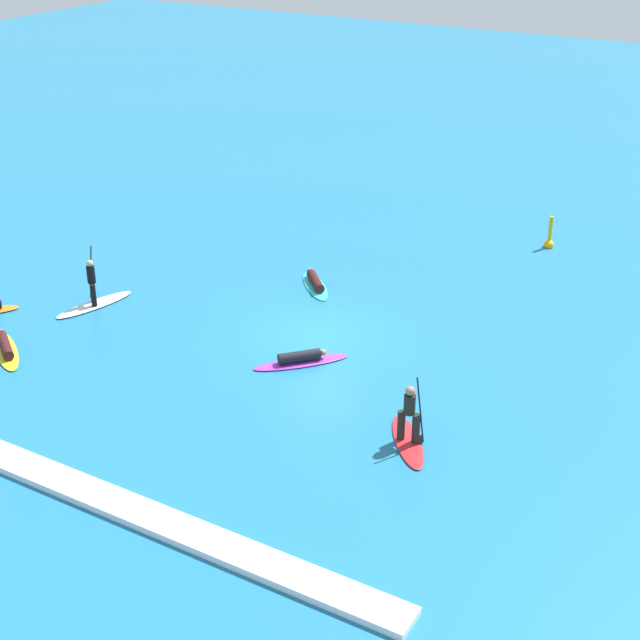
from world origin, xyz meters
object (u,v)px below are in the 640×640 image
surfer_on_red_board (409,428)px  surfer_on_teal_board (315,283)px  marker_buoy (549,241)px  surfer_on_white_board (94,296)px  surfer_on_purple_board (301,359)px  surfer_on_yellow_board (5,347)px

surfer_on_red_board → surfer_on_teal_board: (-7.28, 7.47, -0.30)m
surfer_on_teal_board → marker_buoy: (6.13, 8.01, 0.11)m
surfer_on_teal_board → marker_buoy: size_ratio=1.70×
surfer_on_white_board → surfer_on_purple_board: surfer_on_white_board is taller
surfer_on_yellow_board → marker_buoy: (12.02, 17.23, 0.11)m
surfer_on_teal_board → surfer_on_red_board: bearing=-179.5°
surfer_on_purple_board → surfer_on_yellow_board: size_ratio=0.96×
surfer_on_teal_board → surfer_on_white_board: size_ratio=0.76×
surfer_on_white_board → surfer_on_purple_board: bearing=-75.8°
surfer_on_red_board → surfer_on_yellow_board: size_ratio=0.90×
surfer_on_teal_board → surfer_on_yellow_board: (-5.89, -9.22, -0.00)m
surfer_on_white_board → surfer_on_purple_board: size_ratio=1.16×
surfer_on_yellow_board → marker_buoy: bearing=-90.0°
surfer_on_teal_board → surfer_on_white_board: surfer_on_white_board is taller
surfer_on_yellow_board → surfer_on_red_board: bearing=-137.6°
surfer_on_purple_board → marker_buoy: 13.68m
surfer_on_yellow_board → marker_buoy: 21.01m
surfer_on_red_board → surfer_on_yellow_board: bearing=-119.5°
surfer_on_teal_board → marker_buoy: marker_buoy is taller
surfer_on_teal_board → surfer_on_yellow_board: bearing=103.6°
surfer_on_purple_board → surfer_on_yellow_board: (-8.44, -4.03, 0.00)m
surfer_on_teal_board → surfer_on_white_board: 7.84m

